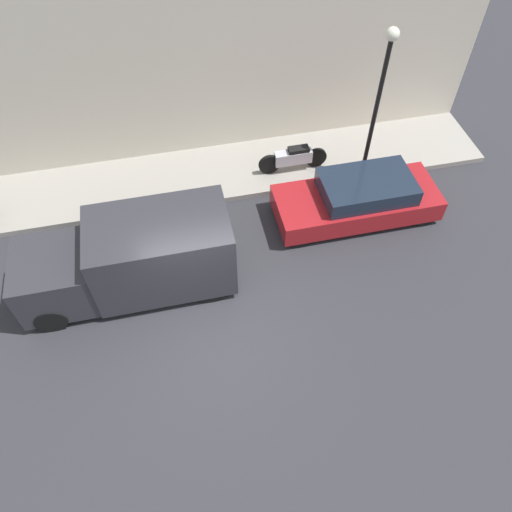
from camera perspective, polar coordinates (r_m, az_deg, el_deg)
The scene contains 7 objects.
ground_plane at distance 11.69m, azimuth -5.18°, elevation -8.15°, with size 60.00×60.00×0.00m, color #2D2D33.
sidewalk at distance 14.88m, azimuth -8.39°, elevation 8.80°, with size 2.32×17.99×0.16m.
building_facade at distance 14.28m, azimuth -10.47°, elevation 20.59°, with size 0.30×17.99×5.77m.
parked_car at distance 13.65m, azimuth 11.64°, elevation 6.43°, with size 1.70×4.35×1.25m.
delivery_van at distance 11.81m, azimuth -14.24°, elevation -0.35°, with size 1.83×4.90×2.07m.
scooter_silver at distance 14.66m, azimuth 4.30°, elevation 11.13°, with size 0.30×2.02×0.76m.
streetlamp at distance 13.52m, azimuth 14.13°, elevation 18.44°, with size 0.33×0.33×4.29m.
Camera 1 is at (-5.96, 0.25, 10.05)m, focal length 35.00 mm.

